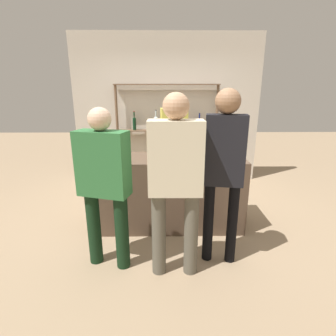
# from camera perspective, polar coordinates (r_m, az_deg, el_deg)

# --- Properties ---
(ground_plane) EXTENTS (16.00, 16.00, 0.00)m
(ground_plane) POSITION_cam_1_polar(r_m,az_deg,el_deg) (3.74, -0.00, -12.02)
(ground_plane) COLOR #9E8466
(bar_counter) EXTENTS (1.96, 0.66, 0.96)m
(bar_counter) POSITION_cam_1_polar(r_m,az_deg,el_deg) (3.53, -0.00, -5.21)
(bar_counter) COLOR brown
(bar_counter) RESTS_ON ground_plane
(back_wall) EXTENTS (3.56, 0.12, 2.80)m
(back_wall) POSITION_cam_1_polar(r_m,az_deg,el_deg) (5.22, -0.27, 12.42)
(back_wall) COLOR beige
(back_wall) RESTS_ON ground_plane
(back_shelf) EXTENTS (1.94, 0.18, 1.89)m
(back_shelf) POSITION_cam_1_polar(r_m,az_deg,el_deg) (5.05, -0.29, 10.44)
(back_shelf) COLOR brown
(back_shelf) RESTS_ON ground_plane
(counter_bottle_0) EXTENTS (0.09, 0.09, 0.34)m
(counter_bottle_0) POSITION_cam_1_polar(r_m,az_deg,el_deg) (3.34, -2.62, 4.52)
(counter_bottle_0) COLOR brown
(counter_bottle_0) RESTS_ON bar_counter
(counter_bottle_1) EXTENTS (0.08, 0.08, 0.32)m
(counter_bottle_1) POSITION_cam_1_polar(r_m,az_deg,el_deg) (3.45, 11.69, 4.38)
(counter_bottle_1) COLOR silver
(counter_bottle_1) RESTS_ON bar_counter
(counter_bottle_2) EXTENTS (0.09, 0.09, 0.34)m
(counter_bottle_2) POSITION_cam_1_polar(r_m,az_deg,el_deg) (3.29, 4.20, 4.26)
(counter_bottle_2) COLOR black
(counter_bottle_2) RESTS_ON bar_counter
(counter_bottle_3) EXTENTS (0.09, 0.09, 0.33)m
(counter_bottle_3) POSITION_cam_1_polar(r_m,az_deg,el_deg) (3.59, -13.95, 4.87)
(counter_bottle_3) COLOR black
(counter_bottle_3) RESTS_ON bar_counter
(counter_bottle_4) EXTENTS (0.08, 0.08, 0.32)m
(counter_bottle_4) POSITION_cam_1_polar(r_m,az_deg,el_deg) (3.55, -1.74, 5.06)
(counter_bottle_4) COLOR black
(counter_bottle_4) RESTS_ON bar_counter
(counter_bottle_5) EXTENTS (0.08, 0.08, 0.33)m
(counter_bottle_5) POSITION_cam_1_polar(r_m,az_deg,el_deg) (3.24, 1.01, 4.07)
(counter_bottle_5) COLOR silver
(counter_bottle_5) RESTS_ON bar_counter
(wine_glass) EXTENTS (0.09, 0.09, 0.16)m
(wine_glass) POSITION_cam_1_polar(r_m,az_deg,el_deg) (3.23, 5.61, 3.67)
(wine_glass) COLOR silver
(wine_glass) RESTS_ON bar_counter
(ice_bucket) EXTENTS (0.20, 0.20, 0.24)m
(ice_bucket) POSITION_cam_1_polar(r_m,az_deg,el_deg) (3.48, 3.36, 4.76)
(ice_bucket) COLOR #846647
(ice_bucket) RESTS_ON bar_counter
(customer_left) EXTENTS (0.54, 0.35, 1.65)m
(customer_left) POSITION_cam_1_polar(r_m,az_deg,el_deg) (2.63, -13.75, -2.52)
(customer_left) COLOR black
(customer_left) RESTS_ON ground_plane
(customer_right) EXTENTS (0.41, 0.24, 1.82)m
(customer_right) POSITION_cam_1_polar(r_m,az_deg,el_deg) (2.64, 12.09, 1.06)
(customer_right) COLOR black
(customer_right) RESTS_ON ground_plane
(customer_center) EXTENTS (0.50, 0.23, 1.78)m
(customer_center) POSITION_cam_1_polar(r_m,az_deg,el_deg) (2.41, 1.63, -1.69)
(customer_center) COLOR #575347
(customer_center) RESTS_ON ground_plane
(server_behind_counter) EXTENTS (0.44, 0.25, 1.74)m
(server_behind_counter) POSITION_cam_1_polar(r_m,az_deg,el_deg) (4.29, 1.31, 6.58)
(server_behind_counter) COLOR brown
(server_behind_counter) RESTS_ON ground_plane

